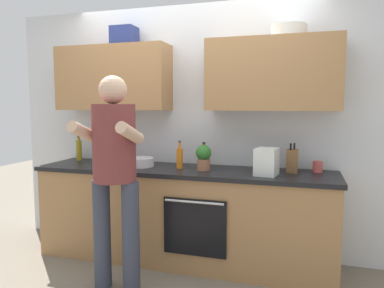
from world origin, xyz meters
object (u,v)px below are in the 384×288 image
(bottle_soda, at_px, (100,151))
(grocery_bag_produce, at_px, (267,162))
(bottle_vinegar, at_px, (118,155))
(mixing_bowl, at_px, (141,162))
(cup_ceramic, at_px, (318,167))
(potted_herb, at_px, (204,157))
(person_standing, at_px, (114,166))
(bottle_syrup, at_px, (204,157))
(bottle_juice, at_px, (180,158))
(bottle_oil, at_px, (79,150))
(knife_block, at_px, (292,161))

(bottle_soda, relative_size, grocery_bag_produce, 1.31)
(bottle_vinegar, xyz_separation_m, mixing_bowl, (0.23, 0.03, -0.06))
(cup_ceramic, height_order, potted_herb, potted_herb)
(person_standing, relative_size, bottle_syrup, 7.11)
(person_standing, relative_size, bottle_juice, 6.55)
(mixing_bowl, height_order, potted_herb, potted_herb)
(bottle_oil, relative_size, cup_ceramic, 2.72)
(mixing_bowl, relative_size, knife_block, 0.97)
(bottle_vinegar, xyz_separation_m, grocery_bag_produce, (1.45, -0.06, 0.01))
(person_standing, bearing_deg, bottle_syrup, 58.79)
(knife_block, height_order, potted_herb, knife_block)
(person_standing, height_order, bottle_oil, person_standing)
(bottle_syrup, xyz_separation_m, bottle_soda, (-1.13, -0.03, 0.02))
(cup_ceramic, xyz_separation_m, potted_herb, (-1.01, -0.19, 0.08))
(bottle_vinegar, height_order, bottle_oil, bottle_oil)
(bottle_vinegar, distance_m, bottle_oil, 0.62)
(person_standing, relative_size, potted_herb, 7.37)
(cup_ceramic, distance_m, knife_block, 0.23)
(potted_herb, bearing_deg, bottle_juice, 173.03)
(mixing_bowl, xyz_separation_m, grocery_bag_produce, (1.22, -0.09, 0.07))
(bottle_vinegar, distance_m, potted_herb, 0.87)
(person_standing, relative_size, bottle_vinegar, 6.55)
(bottle_oil, height_order, knife_block, bottle_oil)
(bottle_vinegar, relative_size, grocery_bag_produce, 1.13)
(person_standing, xyz_separation_m, mixing_bowl, (-0.09, 0.69, -0.08))
(bottle_vinegar, distance_m, bottle_juice, 0.63)
(bottle_vinegar, relative_size, potted_herb, 1.13)
(bottle_vinegar, bearing_deg, bottle_syrup, 12.14)
(bottle_oil, relative_size, knife_block, 1.04)
(bottle_syrup, distance_m, potted_herb, 0.17)
(potted_herb, xyz_separation_m, grocery_bag_produce, (0.58, -0.08, -0.01))
(bottle_vinegar, relative_size, cup_ceramic, 2.63)
(bottle_soda, xyz_separation_m, bottle_vinegar, (0.30, -0.15, -0.01))
(bottle_juice, bearing_deg, bottle_syrup, 32.47)
(knife_block, distance_m, grocery_bag_produce, 0.30)
(bottle_juice, relative_size, grocery_bag_produce, 1.13)
(cup_ceramic, distance_m, mixing_bowl, 1.66)
(grocery_bag_produce, bearing_deg, bottle_vinegar, 177.78)
(bottle_syrup, distance_m, grocery_bag_produce, 0.66)
(cup_ceramic, xyz_separation_m, mixing_bowl, (-1.65, -0.18, -0.01))
(person_standing, height_order, potted_herb, person_standing)
(bottle_vinegar, bearing_deg, knife_block, 5.37)
(grocery_bag_produce, bearing_deg, bottle_syrup, 159.29)
(bottle_oil, bearing_deg, cup_ceramic, 0.20)
(bottle_vinegar, height_order, mixing_bowl, bottle_vinegar)
(mixing_bowl, bearing_deg, grocery_bag_produce, -4.09)
(person_standing, distance_m, mixing_bowl, 0.70)
(grocery_bag_produce, bearing_deg, bottle_juice, 172.74)
(person_standing, height_order, bottle_juice, person_standing)
(knife_block, bearing_deg, potted_herb, -170.16)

